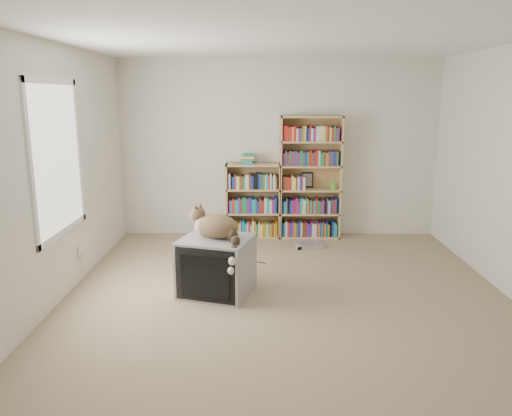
{
  "coord_description": "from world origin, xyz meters",
  "views": [
    {
      "loc": [
        -0.28,
        -4.61,
        2.0
      ],
      "look_at": [
        -0.31,
        1.0,
        0.73
      ],
      "focal_mm": 35.0,
      "sensor_mm": 36.0,
      "label": 1
    }
  ],
  "objects_px": {
    "crt_tv": "(217,266)",
    "cat": "(219,231)",
    "bookcase_short": "(253,203)",
    "bookcase_tall": "(310,180)",
    "dvd_player": "(309,245)"
  },
  "relations": [
    {
      "from": "crt_tv",
      "to": "cat",
      "type": "xyz_separation_m",
      "value": [
        0.03,
        -0.05,
        0.39
      ]
    },
    {
      "from": "cat",
      "to": "bookcase_short",
      "type": "xyz_separation_m",
      "value": [
        0.32,
        2.17,
        -0.19
      ]
    },
    {
      "from": "bookcase_tall",
      "to": "dvd_player",
      "type": "distance_m",
      "value": 0.97
    },
    {
      "from": "bookcase_short",
      "to": "bookcase_tall",
      "type": "bearing_deg",
      "value": -0.0
    },
    {
      "from": "bookcase_tall",
      "to": "dvd_player",
      "type": "relative_size",
      "value": 5.48
    },
    {
      "from": "bookcase_tall",
      "to": "dvd_player",
      "type": "xyz_separation_m",
      "value": [
        -0.05,
        -0.57,
        -0.78
      ]
    },
    {
      "from": "bookcase_short",
      "to": "dvd_player",
      "type": "distance_m",
      "value": 1.05
    },
    {
      "from": "cat",
      "to": "bookcase_short",
      "type": "relative_size",
      "value": 0.64
    },
    {
      "from": "cat",
      "to": "bookcase_tall",
      "type": "distance_m",
      "value": 2.45
    },
    {
      "from": "crt_tv",
      "to": "cat",
      "type": "bearing_deg",
      "value": -38.94
    },
    {
      "from": "bookcase_tall",
      "to": "bookcase_short",
      "type": "height_order",
      "value": "bookcase_tall"
    },
    {
      "from": "crt_tv",
      "to": "dvd_player",
      "type": "bearing_deg",
      "value": 71.32
    },
    {
      "from": "bookcase_short",
      "to": "dvd_player",
      "type": "xyz_separation_m",
      "value": [
        0.76,
        -0.57,
        -0.45
      ]
    },
    {
      "from": "cat",
      "to": "bookcase_tall",
      "type": "xyz_separation_m",
      "value": [
        1.12,
        2.17,
        0.14
      ]
    },
    {
      "from": "crt_tv",
      "to": "cat",
      "type": "height_order",
      "value": "cat"
    }
  ]
}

